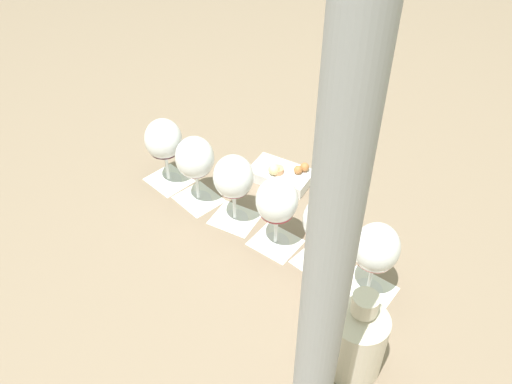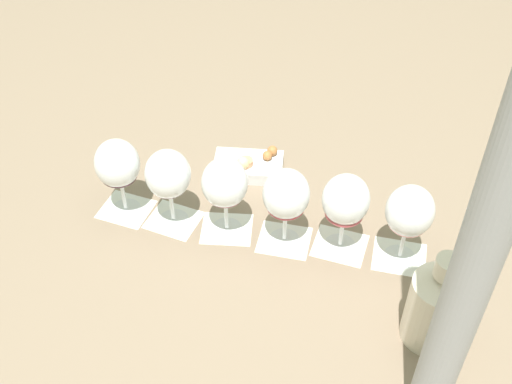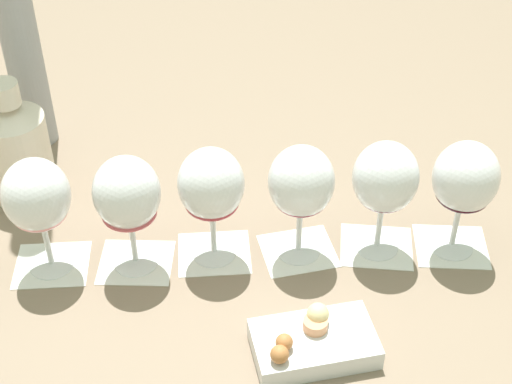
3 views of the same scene
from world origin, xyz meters
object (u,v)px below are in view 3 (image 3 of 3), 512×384
snack_dish (313,342)px  wine_glass_0 (37,199)px  wine_glass_2 (211,188)px  ceramic_vase (17,148)px  wine_glass_3 (301,186)px  wine_glass_5 (465,182)px  wine_glass_1 (127,197)px  wine_glass_4 (385,182)px

snack_dish → wine_glass_0: bearing=103.1°
wine_glass_2 → ceramic_vase: (-0.06, 0.33, -0.04)m
wine_glass_0 → wine_glass_2: size_ratio=1.00×
wine_glass_0 → ceramic_vase: (0.09, 0.16, -0.04)m
wine_glass_2 → snack_dish: wine_glass_2 is taller
wine_glass_0 → wine_glass_3: 0.35m
wine_glass_5 → snack_dish: wine_glass_5 is taller
wine_glass_1 → wine_glass_2: size_ratio=1.00×
wine_glass_0 → wine_glass_4: same height
wine_glass_1 → wine_glass_2: same height
wine_glass_2 → wine_glass_0: bearing=132.2°
wine_glass_2 → snack_dish: 0.24m
wine_glass_3 → wine_glass_5: 0.22m
wine_glass_0 → wine_glass_4: 0.46m
ceramic_vase → snack_dish: ceramic_vase is taller
wine_glass_3 → wine_glass_0: bearing=131.0°
wine_glass_1 → wine_glass_4: 0.35m
wine_glass_0 → wine_glass_5: size_ratio=1.00×
wine_glass_3 → ceramic_vase: ceramic_vase is taller
wine_glass_3 → snack_dish: (-0.14, -0.12, -0.10)m
ceramic_vase → snack_dish: (-0.00, -0.54, -0.07)m
wine_glass_1 → wine_glass_2: bearing=-44.1°
wine_glass_1 → wine_glass_2: (0.08, -0.08, -0.00)m
wine_glass_0 → wine_glass_3: (0.23, -0.26, -0.00)m
wine_glass_2 → snack_dish: bearing=-107.3°
wine_glass_2 → snack_dish: size_ratio=1.03×
wine_glass_0 → wine_glass_2: bearing=-47.8°
wine_glass_0 → wine_glass_1: (0.07, -0.09, 0.00)m
wine_glass_1 → ceramic_vase: ceramic_vase is taller
wine_glass_0 → wine_glass_5: (0.37, -0.44, 0.00)m
wine_glass_3 → snack_dish: 0.21m
wine_glass_0 → wine_glass_3: bearing=-49.0°
wine_glass_0 → wine_glass_4: (0.30, -0.35, -0.00)m
wine_glass_3 → wine_glass_4: 0.11m
wine_glass_5 → wine_glass_0: bearing=130.1°
wine_glass_0 → wine_glass_3: size_ratio=1.00×
wine_glass_4 → wine_glass_5: (0.06, -0.09, 0.00)m
wine_glass_3 → snack_dish: wine_glass_3 is taller
ceramic_vase → wine_glass_2: bearing=-78.7°
wine_glass_3 → wine_glass_4: size_ratio=1.00×
wine_glass_4 → wine_glass_5: same height
wine_glass_3 → ceramic_vase: (-0.14, 0.42, -0.04)m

